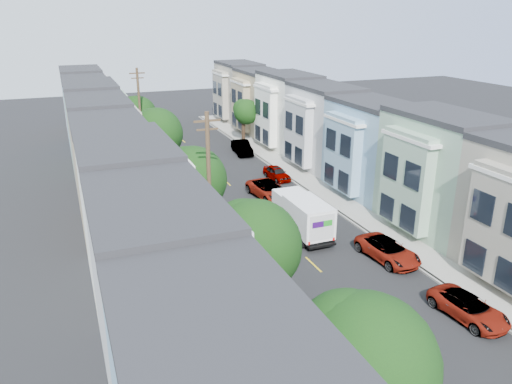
{
  "coord_description": "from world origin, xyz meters",
  "views": [
    {
      "loc": [
        -14.1,
        -25.64,
        15.51
      ],
      "look_at": [
        -0.6,
        8.74,
        2.2
      ],
      "focal_mm": 35.0,
      "sensor_mm": 36.0,
      "label": 1
    }
  ],
  "objects_px": {
    "tree_c": "(192,180)",
    "parked_left_c": "(244,270)",
    "parked_right_c": "(277,173)",
    "lead_sedan": "(269,190)",
    "tree_b": "(252,247)",
    "utility_pole_near": "(209,193)",
    "parked_right_b": "(388,250)",
    "fedex_truck": "(303,214)",
    "utility_pole_far": "(140,116)",
    "parked_left_b": "(311,358)",
    "parked_right_a": "(469,308)",
    "parked_left_d": "(192,203)",
    "tree_far_r": "(245,112)",
    "tree_e": "(137,115)",
    "tree_d": "(156,134)",
    "parked_right_d": "(242,148)",
    "tree_a": "(362,366)"
  },
  "relations": [
    {
      "from": "tree_b",
      "to": "utility_pole_far",
      "type": "bearing_deg",
      "value": 90.0
    },
    {
      "from": "tree_e",
      "to": "parked_left_c",
      "type": "height_order",
      "value": "tree_e"
    },
    {
      "from": "tree_a",
      "to": "utility_pole_near",
      "type": "bearing_deg",
      "value": 89.99
    },
    {
      "from": "lead_sedan",
      "to": "parked_left_b",
      "type": "distance_m",
      "value": 22.77
    },
    {
      "from": "tree_e",
      "to": "utility_pole_near",
      "type": "relative_size",
      "value": 0.69
    },
    {
      "from": "lead_sedan",
      "to": "tree_b",
      "type": "bearing_deg",
      "value": -121.3
    },
    {
      "from": "parked_left_c",
      "to": "tree_d",
      "type": "bearing_deg",
      "value": 98.22
    },
    {
      "from": "parked_left_b",
      "to": "tree_far_r",
      "type": "bearing_deg",
      "value": 75.36
    },
    {
      "from": "tree_c",
      "to": "lead_sedan",
      "type": "height_order",
      "value": "tree_c"
    },
    {
      "from": "utility_pole_far",
      "to": "tree_e",
      "type": "bearing_deg",
      "value": 90.05
    },
    {
      "from": "tree_c",
      "to": "parked_right_b",
      "type": "distance_m",
      "value": 14.04
    },
    {
      "from": "parked_left_d",
      "to": "parked_right_b",
      "type": "relative_size",
      "value": 0.79
    },
    {
      "from": "parked_left_d",
      "to": "tree_e",
      "type": "bearing_deg",
      "value": 92.82
    },
    {
      "from": "parked_right_c",
      "to": "tree_b",
      "type": "bearing_deg",
      "value": -121.37
    },
    {
      "from": "fedex_truck",
      "to": "utility_pole_far",
      "type": "bearing_deg",
      "value": 108.01
    },
    {
      "from": "tree_c",
      "to": "tree_d",
      "type": "xyz_separation_m",
      "value": [
        -0.0,
        12.81,
        0.47
      ]
    },
    {
      "from": "tree_d",
      "to": "parked_left_c",
      "type": "distance_m",
      "value": 19.82
    },
    {
      "from": "tree_far_r",
      "to": "parked_right_d",
      "type": "bearing_deg",
      "value": -115.59
    },
    {
      "from": "tree_b",
      "to": "parked_left_d",
      "type": "relative_size",
      "value": 1.87
    },
    {
      "from": "tree_c",
      "to": "parked_right_c",
      "type": "xyz_separation_m",
      "value": [
        11.2,
        10.79,
        -3.99
      ]
    },
    {
      "from": "tree_b",
      "to": "tree_far_r",
      "type": "relative_size",
      "value": 1.28
    },
    {
      "from": "utility_pole_near",
      "to": "parked_right_a",
      "type": "xyz_separation_m",
      "value": [
        11.2,
        -10.42,
        -4.53
      ]
    },
    {
      "from": "lead_sedan",
      "to": "parked_right_d",
      "type": "height_order",
      "value": "parked_right_d"
    },
    {
      "from": "lead_sedan",
      "to": "parked_right_d",
      "type": "relative_size",
      "value": 1.15
    },
    {
      "from": "tree_d",
      "to": "parked_right_d",
      "type": "xyz_separation_m",
      "value": [
        11.2,
        8.04,
        -4.33
      ]
    },
    {
      "from": "parked_right_a",
      "to": "fedex_truck",
      "type": "bearing_deg",
      "value": 99.39
    },
    {
      "from": "tree_c",
      "to": "parked_left_b",
      "type": "bearing_deg",
      "value": -84.81
    },
    {
      "from": "tree_a",
      "to": "lead_sedan",
      "type": "xyz_separation_m",
      "value": [
        8.47,
        27.43,
        -4.32
      ]
    },
    {
      "from": "tree_d",
      "to": "parked_left_d",
      "type": "distance_m",
      "value": 8.34
    },
    {
      "from": "tree_b",
      "to": "parked_right_b",
      "type": "distance_m",
      "value": 12.63
    },
    {
      "from": "utility_pole_near",
      "to": "parked_right_b",
      "type": "relative_size",
      "value": 2.05
    },
    {
      "from": "utility_pole_near",
      "to": "fedex_truck",
      "type": "distance_m",
      "value": 8.85
    },
    {
      "from": "utility_pole_near",
      "to": "lead_sedan",
      "type": "relative_size",
      "value": 1.88
    },
    {
      "from": "tree_c",
      "to": "fedex_truck",
      "type": "height_order",
      "value": "tree_c"
    },
    {
      "from": "tree_e",
      "to": "parked_left_d",
      "type": "relative_size",
      "value": 1.8
    },
    {
      "from": "parked_left_b",
      "to": "parked_right_c",
      "type": "bearing_deg",
      "value": 71.13
    },
    {
      "from": "tree_b",
      "to": "tree_c",
      "type": "height_order",
      "value": "tree_b"
    },
    {
      "from": "parked_left_c",
      "to": "lead_sedan",
      "type": "bearing_deg",
      "value": 64.89
    },
    {
      "from": "fedex_truck",
      "to": "parked_left_c",
      "type": "relative_size",
      "value": 1.49
    },
    {
      "from": "fedex_truck",
      "to": "lead_sedan",
      "type": "distance_m",
      "value": 8.1
    },
    {
      "from": "tree_a",
      "to": "tree_far_r",
      "type": "xyz_separation_m",
      "value": [
        13.2,
        46.24,
        -1.04
      ]
    },
    {
      "from": "parked_right_a",
      "to": "parked_left_d",
      "type": "bearing_deg",
      "value": 109.65
    },
    {
      "from": "fedex_truck",
      "to": "parked_left_b",
      "type": "distance_m",
      "value": 15.04
    },
    {
      "from": "parked_left_c",
      "to": "parked_right_b",
      "type": "relative_size",
      "value": 0.83
    },
    {
      "from": "utility_pole_near",
      "to": "fedex_truck",
      "type": "bearing_deg",
      "value": 18.11
    },
    {
      "from": "parked_left_d",
      "to": "parked_right_c",
      "type": "distance_m",
      "value": 10.95
    },
    {
      "from": "tree_c",
      "to": "parked_left_d",
      "type": "bearing_deg",
      "value": 76.66
    },
    {
      "from": "tree_c",
      "to": "parked_left_c",
      "type": "xyz_separation_m",
      "value": [
        1.4,
        -6.46,
        -3.97
      ]
    },
    {
      "from": "tree_c",
      "to": "parked_right_c",
      "type": "height_order",
      "value": "tree_c"
    },
    {
      "from": "tree_d",
      "to": "utility_pole_far",
      "type": "bearing_deg",
      "value": 89.99
    }
  ]
}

